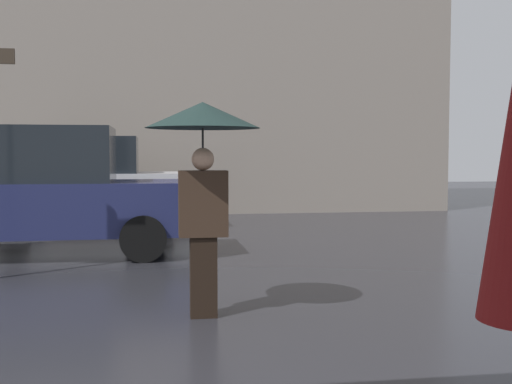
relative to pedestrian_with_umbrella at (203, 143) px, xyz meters
The scene contains 3 objects.
pedestrian_with_umbrella is the anchor object (origin of this frame).
parked_car_left 7.98m from the pedestrian_with_umbrella, 103.16° to the left, with size 4.23×1.95×1.87m.
parked_car_right 4.57m from the pedestrian_with_umbrella, 118.32° to the left, with size 4.50×1.84×1.92m.
Camera 1 is at (0.56, -3.00, 1.51)m, focal length 44.72 mm.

